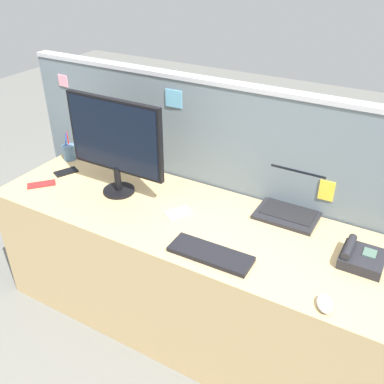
# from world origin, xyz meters

# --- Properties ---
(ground_plane) EXTENTS (10.00, 10.00, 0.00)m
(ground_plane) POSITION_xyz_m (0.00, 0.00, 0.00)
(ground_plane) COLOR slate
(desk) EXTENTS (2.11, 0.67, 0.72)m
(desk) POSITION_xyz_m (0.00, 0.00, 0.36)
(desk) COLOR tan
(desk) RESTS_ON ground_plane
(cubicle_divider) EXTENTS (2.53, 0.08, 1.32)m
(cubicle_divider) POSITION_xyz_m (-0.00, 0.37, 0.66)
(cubicle_divider) COLOR slate
(cubicle_divider) RESTS_ON ground_plane
(desktop_monitor) EXTENTS (0.57, 0.17, 0.53)m
(desktop_monitor) POSITION_xyz_m (-0.45, 0.03, 1.03)
(desktop_monitor) COLOR black
(desktop_monitor) RESTS_ON desk
(laptop) EXTENTS (0.30, 0.26, 0.23)m
(laptop) POSITION_xyz_m (0.43, 0.31, 0.78)
(laptop) COLOR #232328
(laptop) RESTS_ON desk
(desk_phone) EXTENTS (0.18, 0.18, 0.08)m
(desk_phone) POSITION_xyz_m (0.82, 0.07, 0.75)
(desk_phone) COLOR #232328
(desk_phone) RESTS_ON desk
(keyboard_main) EXTENTS (0.38, 0.14, 0.02)m
(keyboard_main) POSITION_xyz_m (0.24, -0.21, 0.73)
(keyboard_main) COLOR black
(keyboard_main) RESTS_ON desk
(computer_mouse_right_hand) EXTENTS (0.09, 0.12, 0.03)m
(computer_mouse_right_hand) POSITION_xyz_m (0.76, -0.26, 0.74)
(computer_mouse_right_hand) COLOR silver
(computer_mouse_right_hand) RESTS_ON desk
(pen_cup) EXTENTS (0.08, 0.08, 0.18)m
(pen_cup) POSITION_xyz_m (-0.96, 0.19, 0.77)
(pen_cup) COLOR #4C7093
(pen_cup) RESTS_ON desk
(cell_phone_red_case) EXTENTS (0.15, 0.15, 0.01)m
(cell_phone_red_case) POSITION_xyz_m (-0.87, -0.13, 0.73)
(cell_phone_red_case) COLOR #B22323
(cell_phone_red_case) RESTS_ON desk
(cell_phone_black_slab) EXTENTS (0.12, 0.15, 0.01)m
(cell_phone_black_slab) POSITION_xyz_m (-0.86, 0.05, 0.73)
(cell_phone_black_slab) COLOR black
(cell_phone_black_slab) RESTS_ON desk
(cell_phone_silver_slab) EXTENTS (0.13, 0.15, 0.01)m
(cell_phone_silver_slab) POSITION_xyz_m (-0.06, 0.01, 0.73)
(cell_phone_silver_slab) COLOR #B7BAC1
(cell_phone_silver_slab) RESTS_ON desk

